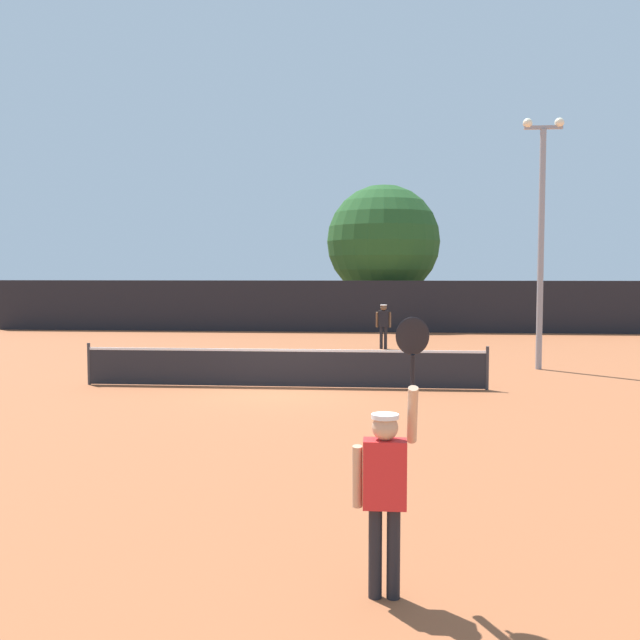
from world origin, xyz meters
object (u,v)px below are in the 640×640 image
object	(u,v)px
player_receiving	(383,322)
large_tree	(383,242)
player_serving	(386,476)
parked_car_far	(451,308)
light_pole	(541,226)
parked_car_mid	(373,308)
tennis_ball	(354,381)
parked_car_near	(210,307)

from	to	relation	value
player_receiving	large_tree	distance (m)	11.21
player_serving	parked_car_far	world-z (taller)	player_serving
player_receiving	light_pole	distance (m)	7.67
parked_car_mid	light_pole	bearing A→B (deg)	-70.35
tennis_ball	parked_car_mid	world-z (taller)	parked_car_mid
tennis_ball	parked_car_far	bearing A→B (deg)	78.42
player_serving	large_tree	world-z (taller)	large_tree
tennis_ball	large_tree	distance (m)	19.42
player_serving	light_pole	world-z (taller)	light_pole
light_pole	parked_car_near	bearing A→B (deg)	126.00
player_receiving	parked_car_mid	xyz separation A→B (m)	(-0.54, 14.77, -0.24)
parked_car_far	large_tree	bearing A→B (deg)	-124.44
player_receiving	large_tree	world-z (taller)	large_tree
parked_car_mid	parked_car_far	distance (m)	4.52
player_serving	parked_car_mid	xyz separation A→B (m)	(-0.45, 35.41, -0.32)
player_receiving	parked_car_near	distance (m)	18.23
player_serving	light_pole	xyz separation A→B (m)	(4.65, 15.38, 3.13)
player_serving	large_tree	xyz separation A→B (m)	(0.11, 31.31, 3.36)
tennis_ball	light_pole	bearing A→B (deg)	28.84
parked_car_mid	parked_car_far	size ratio (longest dim) A/B	0.99
tennis_ball	parked_car_mid	xyz separation A→B (m)	(0.28, 23.00, 0.74)
player_receiving	parked_car_near	bearing A→B (deg)	-55.90
large_tree	tennis_ball	bearing A→B (deg)	-92.55
light_pole	parked_car_near	xyz separation A→B (m)	(-14.79, 20.36, -3.45)
tennis_ball	parked_car_far	distance (m)	23.85
player_serving	light_pole	distance (m)	16.37
large_tree	parked_car_mid	xyz separation A→B (m)	(-0.56, 4.10, -3.67)
player_receiving	tennis_ball	xyz separation A→B (m)	(-0.82, -8.23, -0.99)
player_receiving	light_pole	xyz separation A→B (m)	(4.57, -5.26, 3.20)
tennis_ball	large_tree	size ratio (longest dim) A/B	0.01
player_serving	parked_car_near	size ratio (longest dim) A/B	0.57
light_pole	parked_car_mid	bearing A→B (deg)	104.29
tennis_ball	parked_car_mid	distance (m)	23.01
player_serving	large_tree	distance (m)	31.49
parked_car_far	parked_car_near	bearing A→B (deg)	-172.81
large_tree	parked_car_far	bearing A→B (deg)	48.52
player_serving	parked_car_mid	size ratio (longest dim) A/B	0.57
tennis_ball	parked_car_near	bearing A→B (deg)	111.96
player_serving	parked_car_far	xyz separation A→B (m)	(4.05, 35.77, -0.32)
parked_car_near	parked_car_far	xyz separation A→B (m)	(14.19, 0.04, 0.00)
parked_car_near	large_tree	bearing A→B (deg)	-16.03
player_receiving	parked_car_mid	distance (m)	14.78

